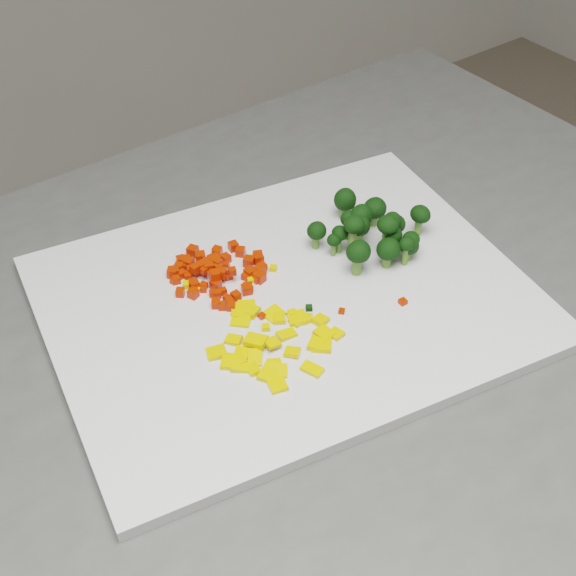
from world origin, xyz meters
TOP-DOWN VIEW (x-y plane):
  - counter_block at (-0.36, 0.43)m, footprint 1.09×0.77m
  - cutting_board at (-0.33, 0.46)m, footprint 0.52×0.43m
  - carrot_pile at (-0.37, 0.53)m, footprint 0.10×0.10m
  - pepper_pile at (-0.37, 0.42)m, footprint 0.12×0.12m
  - broccoli_pile at (-0.22, 0.48)m, footprint 0.12×0.12m
  - carrot_cube_0 at (-0.36, 0.49)m, footprint 0.01×0.01m
  - carrot_cube_1 at (-0.36, 0.55)m, footprint 0.01×0.01m
  - carrot_cube_2 at (-0.40, 0.52)m, footprint 0.01×0.01m
  - carrot_cube_3 at (-0.37, 0.57)m, footprint 0.01×0.01m
  - carrot_cube_4 at (-0.36, 0.51)m, footprint 0.01×0.01m
  - carrot_cube_5 at (-0.35, 0.56)m, footprint 0.01×0.01m
  - carrot_cube_6 at (-0.38, 0.54)m, footprint 0.01×0.01m
  - carrot_cube_7 at (-0.41, 0.52)m, footprint 0.01×0.01m
  - carrot_cube_8 at (-0.38, 0.53)m, footprint 0.01×0.01m
  - carrot_cube_9 at (-0.42, 0.52)m, footprint 0.01×0.01m
  - carrot_cube_10 at (-0.33, 0.55)m, footprint 0.01×0.01m
  - carrot_cube_11 at (-0.35, 0.56)m, footprint 0.01×0.01m
  - carrot_cube_12 at (-0.35, 0.54)m, footprint 0.01×0.01m
  - carrot_cube_13 at (-0.36, 0.52)m, footprint 0.01×0.01m
  - carrot_cube_14 at (-0.34, 0.50)m, footprint 0.01×0.01m
  - carrot_cube_15 at (-0.38, 0.52)m, footprint 0.01×0.01m
  - carrot_cube_16 at (-0.36, 0.49)m, footprint 0.01×0.01m
  - carrot_cube_17 at (-0.39, 0.57)m, footprint 0.01×0.01m
  - carrot_cube_18 at (-0.40, 0.56)m, footprint 0.01×0.01m
  - carrot_cube_19 at (-0.37, 0.54)m, footprint 0.01×0.01m
  - carrot_cube_20 at (-0.38, 0.52)m, footprint 0.01×0.01m
  - carrot_cube_21 at (-0.37, 0.54)m, footprint 0.01×0.01m
  - carrot_cube_22 at (-0.32, 0.52)m, footprint 0.01×0.01m
  - carrot_cube_23 at (-0.39, 0.56)m, footprint 0.01×0.01m
  - carrot_cube_24 at (-0.38, 0.50)m, footprint 0.01×0.01m
  - carrot_cube_25 at (-0.32, 0.53)m, footprint 0.01×0.01m
  - carrot_cube_26 at (-0.34, 0.50)m, footprint 0.01×0.01m
  - carrot_cube_27 at (-0.38, 0.54)m, footprint 0.01×0.01m
  - carrot_cube_28 at (-0.33, 0.51)m, footprint 0.01×0.01m
  - carrot_cube_29 at (-0.39, 0.51)m, footprint 0.01×0.01m
  - carrot_cube_30 at (-0.38, 0.51)m, footprint 0.01×0.01m
  - carrot_cube_31 at (-0.34, 0.51)m, footprint 0.01×0.01m
  - carrot_cube_32 at (-0.39, 0.55)m, footprint 0.01×0.01m
  - carrot_cube_33 at (-0.38, 0.53)m, footprint 0.01×0.01m
  - carrot_cube_34 at (-0.37, 0.54)m, footprint 0.01×0.01m
  - carrot_cube_35 at (-0.41, 0.54)m, footprint 0.01×0.01m
  - carrot_cube_36 at (-0.39, 0.55)m, footprint 0.01×0.01m
  - carrot_cube_37 at (-0.39, 0.57)m, footprint 0.01×0.01m
  - carrot_cube_38 at (-0.39, 0.52)m, footprint 0.01×0.01m
  - carrot_cube_39 at (-0.39, 0.48)m, footprint 0.01×0.01m
  - carrot_cube_40 at (-0.37, 0.52)m, footprint 0.01×0.01m
  - carrot_cube_41 at (-0.37, 0.53)m, footprint 0.01×0.01m
  - carrot_cube_42 at (-0.37, 0.54)m, footprint 0.01×0.01m
  - carrot_cube_43 at (-0.41, 0.55)m, footprint 0.01×0.01m
  - carrot_cube_44 at (-0.40, 0.54)m, footprint 0.01×0.01m
  - carrot_cube_45 at (-0.37, 0.49)m, footprint 0.01×0.01m
  - carrot_cube_46 at (-0.41, 0.54)m, footprint 0.01×0.01m
  - carrot_cube_47 at (-0.41, 0.52)m, footprint 0.01×0.01m
  - carrot_cube_48 at (-0.39, 0.48)m, footprint 0.01×0.01m
  - carrot_cube_49 at (-0.39, 0.54)m, footprint 0.01×0.01m
  - carrot_cube_50 at (-0.39, 0.52)m, footprint 0.01×0.01m
  - carrot_cube_51 at (-0.37, 0.54)m, footprint 0.01×0.01m
  - carrot_cube_52 at (-0.35, 0.51)m, footprint 0.01×0.01m
  - carrot_cube_53 at (-0.37, 0.56)m, footprint 0.01×0.01m
  - carrot_cube_54 at (-0.40, 0.53)m, footprint 0.01×0.01m
  - carrot_cube_55 at (-0.33, 0.50)m, footprint 0.01×0.01m
  - carrot_cube_56 at (-0.35, 0.56)m, footprint 0.01×0.01m
  - carrot_cube_57 at (-0.41, 0.56)m, footprint 0.01×0.01m
  - carrot_cube_58 at (-0.39, 0.57)m, footprint 0.01×0.01m
  - carrot_cube_59 at (-0.36, 0.55)m, footprint 0.01×0.01m
  - carrot_cube_60 at (-0.40, 0.55)m, footprint 0.01×0.01m
  - carrot_cube_61 at (-0.40, 0.49)m, footprint 0.01×0.01m
  - carrot_cube_62 at (-0.40, 0.54)m, footprint 0.01×0.01m
  - carrot_cube_63 at (-0.38, 0.49)m, footprint 0.01×0.01m
  - carrot_cube_64 at (-0.33, 0.54)m, footprint 0.01×0.01m
  - carrot_cube_65 at (-0.35, 0.56)m, footprint 0.01×0.01m
  - carrot_cube_66 at (-0.40, 0.53)m, footprint 0.01×0.01m
  - carrot_cube_67 at (-0.36, 0.49)m, footprint 0.01×0.01m
  - carrot_cube_68 at (-0.36, 0.53)m, footprint 0.01×0.01m
  - carrot_cube_69 at (-0.34, 0.52)m, footprint 0.01×0.01m
  - carrot_cube_70 at (-0.37, 0.53)m, footprint 0.01×0.01m
  - carrot_cube_71 at (-0.34, 0.50)m, footprint 0.01×0.01m
  - carrot_cube_72 at (-0.39, 0.56)m, footprint 0.01×0.01m
  - carrot_cube_73 at (-0.38, 0.49)m, footprint 0.01×0.01m
  - carrot_cube_74 at (-0.38, 0.52)m, footprint 0.01×0.01m
  - carrot_cube_75 at (-0.38, 0.52)m, footprint 0.01×0.01m
  - carrot_cube_76 at (-0.38, 0.54)m, footprint 0.01×0.01m
  - carrot_cube_77 at (-0.37, 0.53)m, footprint 0.01×0.01m
  - carrot_cube_78 at (-0.39, 0.50)m, footprint 0.01×0.01m
  - pepper_chunk_0 at (-0.38, 0.46)m, footprint 0.02×0.02m
  - pepper_chunk_1 at (-0.34, 0.43)m, footprint 0.02×0.02m
  - pepper_chunk_2 at (-0.40, 0.39)m, footprint 0.02×0.02m
  - pepper_chunk_3 at (-0.41, 0.40)m, footprint 0.01×0.02m
  - pepper_chunk_4 at (-0.37, 0.40)m, footprint 0.02×0.02m
  - pepper_chunk_5 at (-0.38, 0.47)m, footprint 0.02×0.02m
  - pepper_chunk_6 at (-0.36, 0.44)m, footprint 0.02×0.02m
  - pepper_chunk_7 at (-0.38, 0.41)m, footprint 0.01×0.01m
  - pepper_chunk_8 at (-0.41, 0.39)m, footprint 0.03×0.02m
  - pepper_chunk_9 at (-0.43, 0.42)m, footprint 0.02×0.02m
  - pepper_chunk_10 at (-0.41, 0.41)m, footprint 0.02×0.02m
  - pepper_chunk_11 at (-0.34, 0.43)m, footprint 0.02×0.01m
  - pepper_chunk_12 at (-0.34, 0.40)m, footprint 0.02×0.02m
  - pepper_chunk_13 at (-0.33, 0.41)m, footprint 0.02×0.02m
  - pepper_chunk_14 at (-0.40, 0.42)m, footprint 0.02×0.03m
  - pepper_chunk_15 at (-0.41, 0.37)m, footprint 0.02×0.02m
  - pepper_chunk_16 at (-0.41, 0.42)m, footprint 0.02×0.02m
  - pepper_chunk_17 at (-0.41, 0.44)m, footprint 0.02×0.02m
  - pepper_chunk_18 at (-0.37, 0.47)m, footprint 0.02×0.02m
  - pepper_chunk_19 at (-0.39, 0.46)m, footprint 0.03×0.03m
  - pepper_chunk_20 at (-0.40, 0.38)m, footprint 0.02×0.02m
  - pepper_chunk_21 at (-0.36, 0.42)m, footprint 0.02×0.01m
  - pepper_chunk_22 at (-0.43, 0.44)m, footprint 0.02×0.02m
  - pepper_chunk_23 at (-0.42, 0.41)m, footprint 0.02×0.02m
  - pepper_chunk_24 at (-0.37, 0.37)m, footprint 0.02×0.02m
  - pepper_chunk_25 at (-0.33, 0.39)m, footprint 0.01×0.02m
  - pepper_chunk_26 at (-0.34, 0.43)m, footprint 0.02×0.02m
  - pepper_chunk_27 at (-0.35, 0.39)m, footprint 0.03×0.03m
  - pepper_chunk_28 at (-0.42, 0.42)m, footprint 0.02×0.02m
  - pepper_chunk_29 at (-0.35, 0.39)m, footprint 0.02×0.02m
  - pepper_chunk_30 at (-0.38, 0.46)m, footprint 0.02×0.02m
  - pepper_chunk_31 at (-0.38, 0.47)m, footprint 0.02×0.02m
  - pepper_chunk_32 at (-0.36, 0.45)m, footprint 0.02×0.02m
  - broccoli_floret_0 at (-0.26, 0.51)m, footprint 0.03×0.03m
  - broccoli_floret_1 at (-0.25, 0.49)m, footprint 0.02×0.02m
  - broccoli_floret_2 at (-0.19, 0.44)m, footprint 0.02×0.02m
  - broccoli_floret_3 at (-0.20, 0.53)m, footprint 0.04×0.04m
  - broccoli_floret_4 at (-0.25, 0.49)m, footprint 0.02×0.02m
  - broccoli_floret_5 at (-0.21, 0.45)m, footprint 0.03×0.03m
  - broccoli_floret_6 at (-0.21, 0.45)m, footprint 0.03×0.03m
  - broccoli_floret_7 at (-0.20, 0.43)m, footprint 0.03×0.03m
  - broccoli_floret_8 at (-0.21, 0.49)m, footprint 0.04×0.04m
  - broccoli_floret_9 at (-0.19, 0.47)m, footprint 0.03×0.03m
  - broccoli_floret_10 at (-0.20, 0.46)m, footprint 0.02×0.02m
  - broccoli_floret_11 at (-0.23, 0.48)m, footprint 0.03×0.03m
  - broccoli_floret_12 at (-0.16, 0.46)m, footprint 0.03×0.03m
  - broccoli_floret_13 at (-0.24, 0.47)m, footprint 0.03×0.03m
  - broccoli_floret_14 at (-0.22, 0.50)m, footprint 0.03×0.03m
  - broccoli_floret_15 at (-0.22, 0.44)m, footprint 0.04×0.04m
  - broccoli_floret_16 at (-0.25, 0.45)m, footprint 0.04×0.04m
  - broccoli_floret_17 at (-0.19, 0.50)m, footprint 0.04×0.04m
  - broccoli_floret_18 at (-0.20, 0.43)m, footprint 0.02×0.02m
  - stray_bit_0 at (-0.35, 0.50)m, footprint 0.01×0.01m
  - stray_bit_1 at (-0.30, 0.41)m, footprint 0.01×0.01m
  - stray_bit_2 at (-0.40, 0.52)m, footprint 0.01×0.01m
  - stray_bit_3 at (-0.37, 0.45)m, footprint 0.01×0.01m
  - stray_bit_4 at (-0.34, 0.44)m, footprint 0.01×0.01m
  - stray_bit_5 at (-0.25, 0.39)m, footprint 0.01×0.01m
  - stray_bit_6 at (-0.38, 0.44)m, footprint 0.01×0.01m
  - stray_bit_7 at (-0.40, 0.53)m, footprint 0.01×0.01m
  - stray_bit_8 at (-0.36, 0.54)m, footprint 0.01×0.01m
  - stray_bit_9 at (-0.23, 0.48)m, footprint 0.01×0.01m
  - stray_bit_10 at (-0.33, 0.53)m, footprint 0.01×0.01m
  - stray_bit_11 at (-0.33, 0.43)m, footprint 0.01×0.01m
  - stray_bit_12 at (-0.32, 0.50)m, footprint 0.01×0.01m

SIDE VIEW (x-z plane):
  - counter_block at x=-0.36m, z-range 0.00..0.90m
  - cutting_board at x=-0.33m, z-range 0.90..0.91m
  - stray_bit_10 at x=-0.33m, z-range 0.91..0.92m
  - pepper_chunk_26 at x=-0.34m, z-range 0.91..0.92m
  - pepper_chunk_18 at x=-0.37m, z-range 0.91..0.92m
  - pepper_chunk_22 at x=-0.43m, z-range 0.91..0.92m
  - pepper_chunk_0 at x=-0.38m, z-range 0.91..0.92m
  - pepper_chunk_32 at x=-0.36m, z-range 0.91..0.92m
  - pepper_chunk_2 at x=-0.40m, z-range 0.91..0.92m
  - stray_bit_9 at x=-0.23m, z-range 0.91..0.92m
  - pepper_chunk_16 at x=-0.41m, z-range 0.91..0.92m
  - pepper_chunk_5 at x=-0.38m, z-range 0.91..0.92m
  - pepper_chunk_25 at x=-0.33m, z-range 0.91..0.92m
  - pepper_chunk_11 at x=-0.34m, z-range 0.91..0.92m
  - stray_bit_2 at x=-0.40m, z-range 0.91..0.92m
  - pepper_chunk_27 at x=-0.35m, z-range 0.91..0.92m
  - pepper_chunk_20 at x=-0.40m, z-range 0.91..0.92m
  - pepper_chunk_21 at x=-0.36m, z-range 0.91..0.92m
  - pepper_chunk_28 at x=-0.42m, z-range 0.91..0.92m
  - pepper_chunk_3 at x=-0.41m, z-range 0.91..0.92m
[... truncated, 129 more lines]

